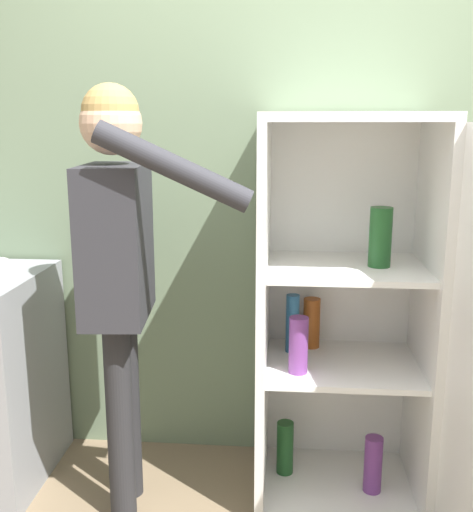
{
  "coord_description": "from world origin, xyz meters",
  "views": [
    {
      "loc": [
        -0.06,
        -1.7,
        1.55
      ],
      "look_at": [
        -0.26,
        0.65,
        1.03
      ],
      "focal_mm": 42.0,
      "sensor_mm": 36.0,
      "label": 1
    }
  ],
  "objects": [
    {
      "name": "person",
      "position": [
        -0.69,
        0.46,
        1.09
      ],
      "size": [
        0.66,
        0.53,
        1.69
      ],
      "color": "#262628",
      "rests_on": "ground_plane"
    },
    {
      "name": "refrigerator",
      "position": [
        0.28,
        0.55,
        0.79
      ],
      "size": [
        0.87,
        1.24,
        1.59
      ],
      "color": "white",
      "rests_on": "ground_plane"
    },
    {
      "name": "wall_back",
      "position": [
        0.0,
        0.98,
        1.27
      ],
      "size": [
        7.0,
        0.06,
        2.55
      ],
      "color": "gray",
      "rests_on": "ground_plane"
    }
  ]
}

